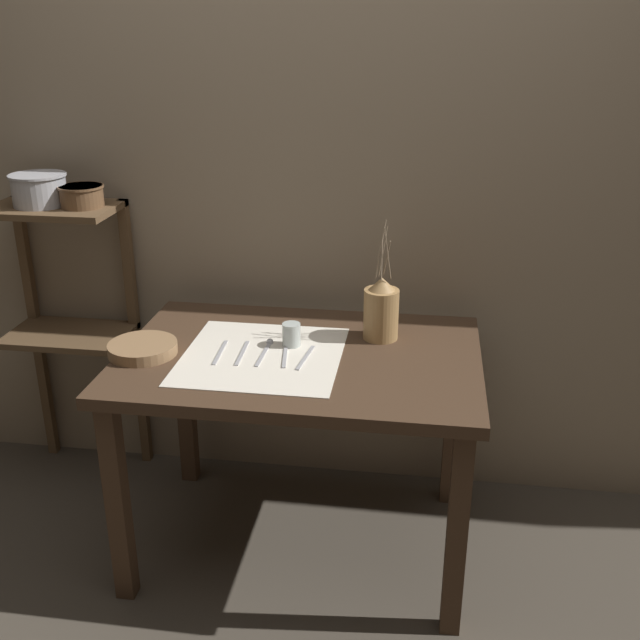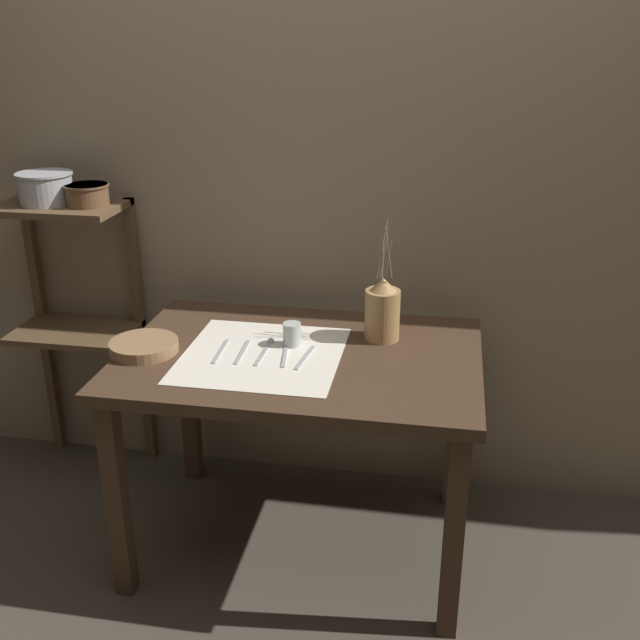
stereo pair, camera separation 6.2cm
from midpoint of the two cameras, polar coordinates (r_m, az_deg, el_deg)
ground_plane at (r=2.82m, az=-0.72°, el=-16.50°), size 12.00×12.00×0.00m
stone_wall_back at (r=2.77m, az=1.16°, el=10.42°), size 7.00×0.06×2.40m
wooden_table at (r=2.47m, az=-0.79°, el=-4.65°), size 1.16×0.80×0.75m
wooden_shelf_unit at (r=3.04m, az=-17.60°, el=2.07°), size 0.46×0.29×1.13m
linen_cloth at (r=2.41m, az=-3.70°, el=-2.68°), size 0.51×0.52×0.00m
pitcher_with_flowers at (r=2.51m, az=5.48°, el=0.69°), size 0.12×0.12×0.41m
wooden_bowl at (r=2.49m, az=-12.57°, el=-1.98°), size 0.22×0.22×0.04m
glass_tumbler_near at (r=2.46m, az=-1.42°, el=-1.10°), size 0.06×0.06×0.08m
fork_outer at (r=2.44m, az=-6.86°, el=-2.38°), size 0.02×0.19×0.00m
knife_center at (r=2.43m, az=-5.20°, el=-2.45°), size 0.02×0.19×0.00m
spoon_inner at (r=2.46m, az=-3.27°, el=-2.00°), size 0.02×0.20×0.02m
spoon_outer at (r=2.45m, az=-1.86°, el=-2.09°), size 0.04×0.20×0.02m
fork_inner at (r=2.38m, az=-0.39°, el=-2.87°), size 0.03×0.19×0.00m
metal_pot_large at (r=2.91m, az=-19.60°, el=9.52°), size 0.20×0.20×0.11m
metal_pot_small at (r=2.84m, az=-16.71°, el=9.19°), size 0.16×0.16×0.08m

